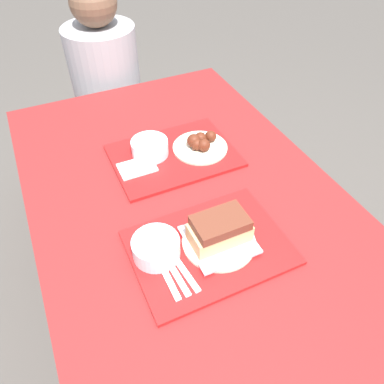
# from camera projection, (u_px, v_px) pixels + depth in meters

# --- Properties ---
(ground_plane) EXTENTS (12.00, 12.00, 0.00)m
(ground_plane) POSITION_uv_depth(u_px,v_px,m) (192.00, 322.00, 1.66)
(ground_plane) COLOR #4C4742
(picnic_table) EXTENTS (0.93, 1.58, 0.75)m
(picnic_table) POSITION_uv_depth(u_px,v_px,m) (193.00, 225.00, 1.20)
(picnic_table) COLOR maroon
(picnic_table) RESTS_ON ground_plane
(picnic_bench_far) EXTENTS (0.89, 0.28, 0.45)m
(picnic_bench_far) POSITION_uv_depth(u_px,v_px,m) (115.00, 131.00, 2.05)
(picnic_bench_far) COLOR maroon
(picnic_bench_far) RESTS_ON ground_plane
(tray_near) EXTENTS (0.42, 0.31, 0.01)m
(tray_near) POSITION_uv_depth(u_px,v_px,m) (209.00, 247.00, 1.02)
(tray_near) COLOR red
(tray_near) RESTS_ON picnic_table
(tray_far) EXTENTS (0.42, 0.31, 0.01)m
(tray_far) POSITION_uv_depth(u_px,v_px,m) (174.00, 156.00, 1.30)
(tray_far) COLOR red
(tray_far) RESTS_ON picnic_table
(bowl_coleslaw_near) EXTENTS (0.13, 0.13, 0.05)m
(bowl_coleslaw_near) POSITION_uv_depth(u_px,v_px,m) (156.00, 247.00, 0.97)
(bowl_coleslaw_near) COLOR silver
(bowl_coleslaw_near) RESTS_ON tray_near
(brisket_sandwich_plate) EXTENTS (0.20, 0.20, 0.10)m
(brisket_sandwich_plate) POSITION_uv_depth(u_px,v_px,m) (219.00, 233.00, 0.99)
(brisket_sandwich_plate) COLOR beige
(brisket_sandwich_plate) RESTS_ON tray_near
(plastic_fork_near) EXTENTS (0.03, 0.17, 0.00)m
(plastic_fork_near) POSITION_uv_depth(u_px,v_px,m) (173.00, 270.00, 0.95)
(plastic_fork_near) COLOR white
(plastic_fork_near) RESTS_ON tray_near
(plastic_knife_near) EXTENTS (0.03, 0.17, 0.00)m
(plastic_knife_near) POSITION_uv_depth(u_px,v_px,m) (181.00, 267.00, 0.96)
(plastic_knife_near) COLOR white
(plastic_knife_near) RESTS_ON tray_near
(plastic_spoon_near) EXTENTS (0.02, 0.17, 0.00)m
(plastic_spoon_near) POSITION_uv_depth(u_px,v_px,m) (165.00, 273.00, 0.95)
(plastic_spoon_near) COLOR white
(plastic_spoon_near) RESTS_ON tray_near
(condiment_packet) EXTENTS (0.04, 0.03, 0.01)m
(condiment_packet) POSITION_uv_depth(u_px,v_px,m) (195.00, 229.00, 1.05)
(condiment_packet) COLOR #A59E93
(condiment_packet) RESTS_ON tray_near
(bowl_coleslaw_far) EXTENTS (0.13, 0.13, 0.05)m
(bowl_coleslaw_far) POSITION_uv_depth(u_px,v_px,m) (150.00, 147.00, 1.28)
(bowl_coleslaw_far) COLOR silver
(bowl_coleslaw_far) RESTS_ON tray_far
(wings_plate_far) EXTENTS (0.19, 0.19, 0.06)m
(wings_plate_far) POSITION_uv_depth(u_px,v_px,m) (200.00, 144.00, 1.31)
(wings_plate_far) COLOR beige
(wings_plate_far) RESTS_ON tray_far
(napkin_far) EXTENTS (0.12, 0.08, 0.01)m
(napkin_far) POSITION_uv_depth(u_px,v_px,m) (137.00, 168.00, 1.24)
(napkin_far) COLOR white
(napkin_far) RESTS_ON tray_far
(person_seated_across) EXTENTS (0.33, 0.33, 0.70)m
(person_seated_across) POSITION_uv_depth(u_px,v_px,m) (105.00, 69.00, 1.80)
(person_seated_across) COLOR #9E9EA3
(person_seated_across) RESTS_ON picnic_bench_far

